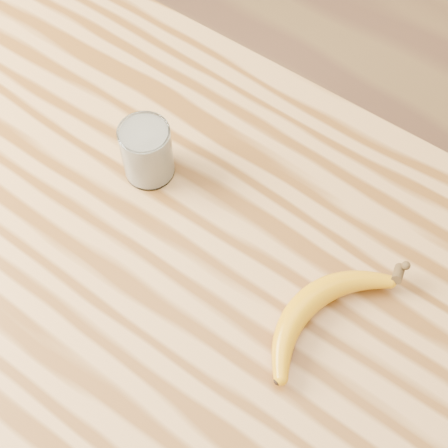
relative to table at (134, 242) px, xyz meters
The scene contains 3 objects.
table is the anchor object (origin of this frame).
smoothie_glass 0.20m from the table, 96.02° to the left, with size 0.08×0.08×0.10m.
banana 0.37m from the table, ahead, with size 0.12×0.33×0.04m, color #CB870C, non-canonical shape.
Camera 1 is at (0.44, -0.33, 1.75)m, focal length 50.00 mm.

